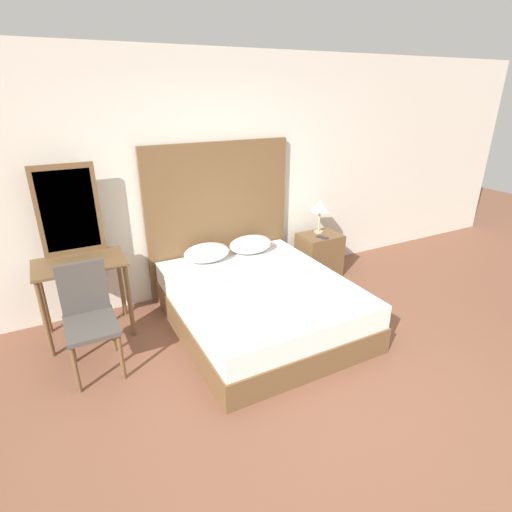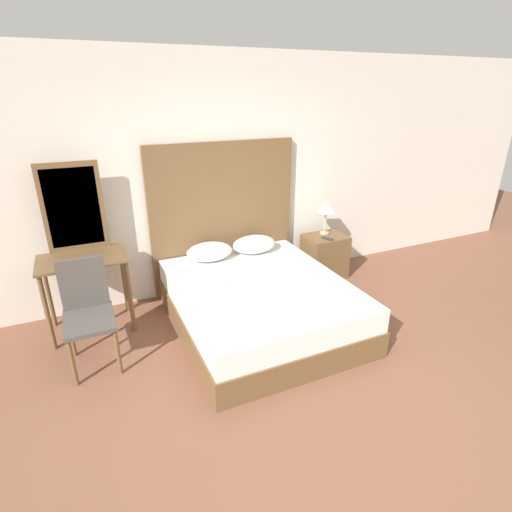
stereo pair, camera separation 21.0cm
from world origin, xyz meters
name	(u,v)px [view 2 (the right image)]	position (x,y,z in m)	size (l,w,h in m)	color
ground_plane	(327,413)	(0.00, 0.00, 0.00)	(16.00, 16.00, 0.00)	brown
wall_back	(215,178)	(0.00, 2.44, 1.35)	(10.00, 0.06, 2.70)	silver
bed	(260,304)	(0.06, 1.34, 0.25)	(1.67, 1.99, 0.50)	brown
headboard	(224,218)	(0.06, 2.36, 0.88)	(1.75, 0.05, 1.77)	brown
pillow_left	(210,252)	(-0.22, 2.10, 0.60)	(0.52, 0.37, 0.20)	white
pillow_right	(254,244)	(0.34, 2.10, 0.60)	(0.52, 0.37, 0.20)	white
phone_on_bed	(228,282)	(-0.24, 1.47, 0.50)	(0.08, 0.15, 0.01)	#B7B7BC
nightstand	(324,256)	(1.32, 2.07, 0.28)	(0.52, 0.41, 0.57)	brown
table_lamp	(326,208)	(1.36, 2.15, 0.91)	(0.23, 0.23, 0.43)	tan
phone_on_nightstand	(328,239)	(1.28, 1.96, 0.57)	(0.12, 0.16, 0.01)	#232328
vanity_desk	(85,272)	(-1.53, 2.00, 0.64)	(0.82, 0.53, 0.80)	brown
vanity_mirror	(73,207)	(-1.53, 2.24, 1.23)	(0.57, 0.03, 0.88)	brown
chair	(87,308)	(-1.55, 1.46, 0.53)	(0.42, 0.50, 0.95)	#4C4742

